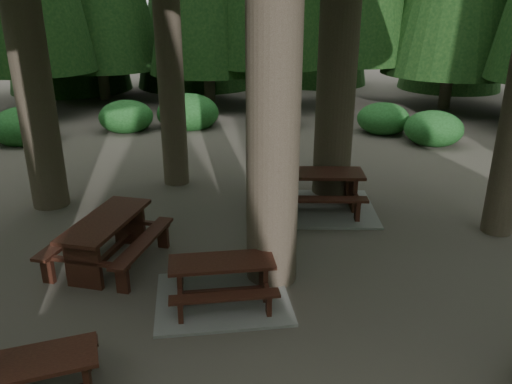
{
  "coord_description": "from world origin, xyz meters",
  "views": [
    {
      "loc": [
        0.48,
        -7.28,
        4.46
      ],
      "look_at": [
        0.55,
        1.41,
        1.1
      ],
      "focal_mm": 35.0,
      "sensor_mm": 36.0,
      "label": 1
    }
  ],
  "objects_px": {
    "picnic_table_a": "(222,287)",
    "picnic_table_c": "(316,196)",
    "picnic_table_b": "(107,234)",
    "picnic_table_e": "(27,379)"
  },
  "relations": [
    {
      "from": "picnic_table_a",
      "to": "picnic_table_c",
      "type": "relative_size",
      "value": 0.84
    },
    {
      "from": "picnic_table_a",
      "to": "picnic_table_b",
      "type": "height_order",
      "value": "picnic_table_b"
    },
    {
      "from": "picnic_table_a",
      "to": "picnic_table_c",
      "type": "distance_m",
      "value": 4.13
    },
    {
      "from": "picnic_table_c",
      "to": "picnic_table_e",
      "type": "distance_m",
      "value": 7.15
    },
    {
      "from": "picnic_table_a",
      "to": "picnic_table_c",
      "type": "height_order",
      "value": "picnic_table_c"
    },
    {
      "from": "picnic_table_b",
      "to": "picnic_table_e",
      "type": "relative_size",
      "value": 1.24
    },
    {
      "from": "picnic_table_b",
      "to": "picnic_table_e",
      "type": "bearing_deg",
      "value": -166.14
    },
    {
      "from": "picnic_table_c",
      "to": "picnic_table_e",
      "type": "height_order",
      "value": "picnic_table_c"
    },
    {
      "from": "picnic_table_b",
      "to": "picnic_table_c",
      "type": "distance_m",
      "value": 4.71
    },
    {
      "from": "picnic_table_a",
      "to": "picnic_table_c",
      "type": "xyz_separation_m",
      "value": [
        1.9,
        3.67,
        0.09
      ]
    }
  ]
}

